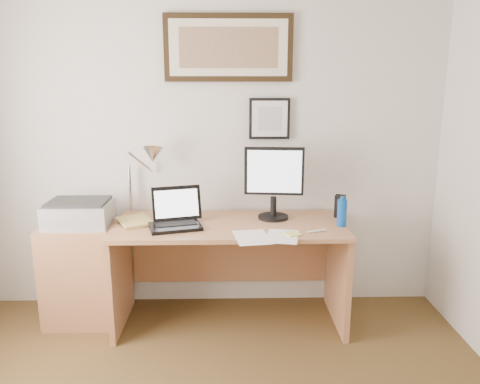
{
  "coord_description": "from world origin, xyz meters",
  "views": [
    {
      "loc": [
        0.15,
        -1.5,
        1.72
      ],
      "look_at": [
        0.22,
        1.43,
        1.02
      ],
      "focal_mm": 35.0,
      "sensor_mm": 36.0,
      "label": 1
    }
  ],
  "objects_px": {
    "desk": "(230,251)",
    "printer": "(79,213)",
    "book": "(120,223)",
    "water_bottle": "(342,213)",
    "lcd_monitor": "(274,179)",
    "laptop": "(176,218)",
    "side_cabinet": "(82,273)"
  },
  "relations": [
    {
      "from": "desk",
      "to": "printer",
      "type": "height_order",
      "value": "printer"
    },
    {
      "from": "desk",
      "to": "book",
      "type": "bearing_deg",
      "value": -172.36
    },
    {
      "from": "water_bottle",
      "to": "printer",
      "type": "relative_size",
      "value": 0.42
    },
    {
      "from": "book",
      "to": "desk",
      "type": "xyz_separation_m",
      "value": [
        0.76,
        0.1,
        -0.25
      ]
    },
    {
      "from": "lcd_monitor",
      "to": "laptop",
      "type": "bearing_deg",
      "value": -166.68
    },
    {
      "from": "laptop",
      "to": "book",
      "type": "bearing_deg",
      "value": 175.12
    },
    {
      "from": "side_cabinet",
      "to": "water_bottle",
      "type": "height_order",
      "value": "water_bottle"
    },
    {
      "from": "desk",
      "to": "laptop",
      "type": "bearing_deg",
      "value": -159.83
    },
    {
      "from": "book",
      "to": "lcd_monitor",
      "type": "distance_m",
      "value": 1.12
    },
    {
      "from": "book",
      "to": "laptop",
      "type": "distance_m",
      "value": 0.39
    },
    {
      "from": "book",
      "to": "desk",
      "type": "bearing_deg",
      "value": 7.64
    },
    {
      "from": "book",
      "to": "laptop",
      "type": "bearing_deg",
      "value": -4.88
    },
    {
      "from": "side_cabinet",
      "to": "desk",
      "type": "xyz_separation_m",
      "value": [
        1.07,
        0.04,
        0.15
      ]
    },
    {
      "from": "lcd_monitor",
      "to": "book",
      "type": "bearing_deg",
      "value": -173.16
    },
    {
      "from": "water_bottle",
      "to": "laptop",
      "type": "bearing_deg",
      "value": 178.87
    },
    {
      "from": "water_bottle",
      "to": "laptop",
      "type": "relative_size",
      "value": 0.47
    },
    {
      "from": "side_cabinet",
      "to": "water_bottle",
      "type": "relative_size",
      "value": 3.94
    },
    {
      "from": "printer",
      "to": "lcd_monitor",
      "type": "bearing_deg",
      "value": 2.49
    },
    {
      "from": "desk",
      "to": "printer",
      "type": "distance_m",
      "value": 1.1
    },
    {
      "from": "lcd_monitor",
      "to": "printer",
      "type": "relative_size",
      "value": 1.18
    },
    {
      "from": "water_bottle",
      "to": "book",
      "type": "relative_size",
      "value": 0.64
    },
    {
      "from": "desk",
      "to": "printer",
      "type": "xyz_separation_m",
      "value": [
        -1.05,
        -0.03,
        0.3
      ]
    },
    {
      "from": "water_bottle",
      "to": "lcd_monitor",
      "type": "relative_size",
      "value": 0.36
    },
    {
      "from": "laptop",
      "to": "water_bottle",
      "type": "bearing_deg",
      "value": -1.13
    },
    {
      "from": "laptop",
      "to": "printer",
      "type": "distance_m",
      "value": 0.7
    },
    {
      "from": "side_cabinet",
      "to": "printer",
      "type": "height_order",
      "value": "printer"
    },
    {
      "from": "book",
      "to": "laptop",
      "type": "xyz_separation_m",
      "value": [
        0.39,
        -0.03,
        0.05
      ]
    },
    {
      "from": "lcd_monitor",
      "to": "printer",
      "type": "height_order",
      "value": "lcd_monitor"
    },
    {
      "from": "desk",
      "to": "water_bottle",
      "type": "bearing_deg",
      "value": -11.54
    },
    {
      "from": "side_cabinet",
      "to": "book",
      "type": "relative_size",
      "value": 2.53
    },
    {
      "from": "water_bottle",
      "to": "desk",
      "type": "relative_size",
      "value": 0.12
    },
    {
      "from": "side_cabinet",
      "to": "book",
      "type": "distance_m",
      "value": 0.51
    }
  ]
}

